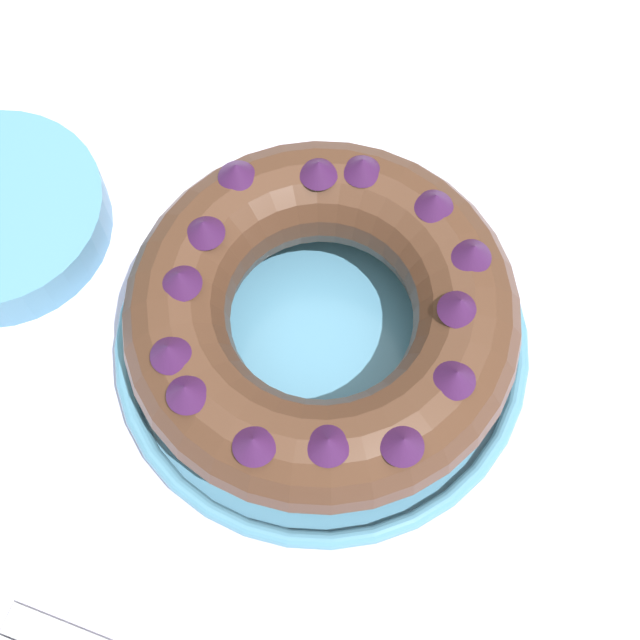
% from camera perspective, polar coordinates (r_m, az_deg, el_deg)
% --- Properties ---
extents(ground_plane, '(8.00, 8.00, 0.00)m').
position_cam_1_polar(ground_plane, '(1.37, 0.76, -13.92)').
color(ground_plane, '#4C4742').
extents(dining_table, '(1.13, 1.12, 0.74)m').
position_cam_1_polar(dining_table, '(0.74, 1.37, -5.05)').
color(dining_table, silver).
rests_on(dining_table, ground_plane).
extents(serving_dish, '(0.30, 0.30, 0.02)m').
position_cam_1_polar(serving_dish, '(0.64, -0.00, -1.76)').
color(serving_dish, '#518EB2').
rests_on(serving_dish, dining_table).
extents(bundt_cake, '(0.27, 0.27, 0.08)m').
position_cam_1_polar(bundt_cake, '(0.60, -0.00, 0.04)').
color(bundt_cake, '#4C2D1E').
rests_on(bundt_cake, serving_dish).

